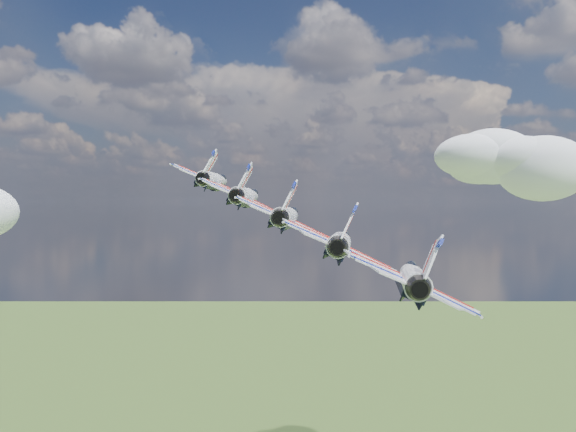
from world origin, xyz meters
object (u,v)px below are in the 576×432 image
(jet_1, at_px, (247,196))
(jet_2, at_px, (288,216))
(jet_4, at_px, (411,277))
(jet_3, at_px, (341,242))
(jet_0, at_px, (215,180))

(jet_1, bearing_deg, jet_2, -54.39)
(jet_1, bearing_deg, jet_4, -54.39)
(jet_4, bearing_deg, jet_2, 125.61)
(jet_1, relative_size, jet_3, 1.00)
(jet_0, xyz_separation_m, jet_2, (16.22, -15.97, -4.96))
(jet_0, height_order, jet_4, jet_0)
(jet_0, height_order, jet_2, jet_0)
(jet_1, distance_m, jet_2, 11.65)
(jet_2, distance_m, jet_4, 23.30)
(jet_3, bearing_deg, jet_4, -54.39)
(jet_0, distance_m, jet_4, 46.59)
(jet_2, bearing_deg, jet_1, 125.61)
(jet_3, distance_m, jet_4, 11.65)
(jet_1, height_order, jet_2, jet_1)
(jet_0, xyz_separation_m, jet_1, (8.11, -7.98, -2.48))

